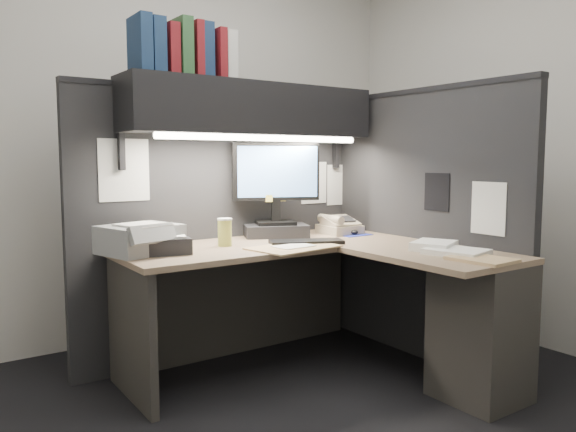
% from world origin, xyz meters
% --- Properties ---
extents(floor, '(3.50, 3.50, 0.00)m').
position_xyz_m(floor, '(0.00, 0.00, 0.00)').
color(floor, black).
rests_on(floor, ground).
extents(wall_back, '(3.50, 0.04, 2.70)m').
position_xyz_m(wall_back, '(0.00, 1.50, 1.35)').
color(wall_back, silver).
rests_on(wall_back, floor).
extents(wall_right, '(0.04, 3.00, 2.70)m').
position_xyz_m(wall_right, '(1.75, 0.00, 1.35)').
color(wall_right, silver).
rests_on(wall_right, floor).
extents(partition_back, '(1.90, 0.06, 1.60)m').
position_xyz_m(partition_back, '(0.03, 0.93, 0.80)').
color(partition_back, black).
rests_on(partition_back, floor).
extents(partition_right, '(0.06, 1.50, 1.60)m').
position_xyz_m(partition_right, '(0.98, 0.18, 0.80)').
color(partition_right, black).
rests_on(partition_right, floor).
extents(desk, '(1.70, 1.53, 0.73)m').
position_xyz_m(desk, '(0.43, -0.00, 0.44)').
color(desk, '#8C7759').
rests_on(desk, floor).
extents(overhead_shelf, '(1.55, 0.34, 0.30)m').
position_xyz_m(overhead_shelf, '(0.12, 0.75, 1.50)').
color(overhead_shelf, black).
rests_on(overhead_shelf, partition_back).
extents(task_light_tube, '(1.32, 0.04, 0.04)m').
position_xyz_m(task_light_tube, '(0.12, 0.61, 1.33)').
color(task_light_tube, white).
rests_on(task_light_tube, overhead_shelf).
extents(monitor, '(0.51, 0.37, 0.58)m').
position_xyz_m(monitor, '(0.30, 0.75, 0.96)').
color(monitor, black).
rests_on(monitor, desk).
extents(keyboard, '(0.44, 0.29, 0.02)m').
position_xyz_m(keyboard, '(0.28, 0.41, 0.74)').
color(keyboard, black).
rests_on(keyboard, desk).
extents(mousepad, '(0.20, 0.18, 0.00)m').
position_xyz_m(mousepad, '(0.74, 0.55, 0.73)').
color(mousepad, '#1C279A').
rests_on(mousepad, desk).
extents(mouse, '(0.06, 0.09, 0.03)m').
position_xyz_m(mouse, '(0.73, 0.53, 0.75)').
color(mouse, black).
rests_on(mouse, mousepad).
extents(telephone, '(0.24, 0.25, 0.09)m').
position_xyz_m(telephone, '(0.71, 0.63, 0.78)').
color(telephone, tan).
rests_on(telephone, desk).
extents(coffee_cup, '(0.10, 0.10, 0.14)m').
position_xyz_m(coffee_cup, '(-0.15, 0.60, 0.80)').
color(coffee_cup, '#D2CF54').
rests_on(coffee_cup, desk).
extents(printer, '(0.43, 0.39, 0.14)m').
position_xyz_m(printer, '(-0.61, 0.64, 0.80)').
color(printer, gray).
rests_on(printer, desk).
extents(notebook_stack, '(0.31, 0.28, 0.08)m').
position_xyz_m(notebook_stack, '(-0.53, 0.57, 0.77)').
color(notebook_stack, black).
rests_on(notebook_stack, desk).
extents(open_folder, '(0.51, 0.38, 0.01)m').
position_xyz_m(open_folder, '(0.13, 0.32, 0.73)').
color(open_folder, tan).
rests_on(open_folder, desk).
extents(paper_stack_a, '(0.29, 0.28, 0.04)m').
position_xyz_m(paper_stack_a, '(0.71, -0.15, 0.75)').
color(paper_stack_a, white).
rests_on(paper_stack_a, desk).
extents(paper_stack_b, '(0.29, 0.33, 0.03)m').
position_xyz_m(paper_stack_b, '(0.68, -0.31, 0.74)').
color(paper_stack_b, white).
rests_on(paper_stack_b, desk).
extents(manila_stack, '(0.23, 0.29, 0.02)m').
position_xyz_m(manila_stack, '(0.63, -0.50, 0.74)').
color(manila_stack, tan).
rests_on(manila_stack, desk).
extents(binder_row, '(0.55, 0.25, 0.30)m').
position_xyz_m(binder_row, '(-0.31, 0.75, 1.79)').
color(binder_row, navy).
rests_on(binder_row, overhead_shelf).
extents(pinned_papers, '(1.76, 1.31, 0.51)m').
position_xyz_m(pinned_papers, '(0.42, 0.56, 1.05)').
color(pinned_papers, white).
rests_on(pinned_papers, partition_back).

